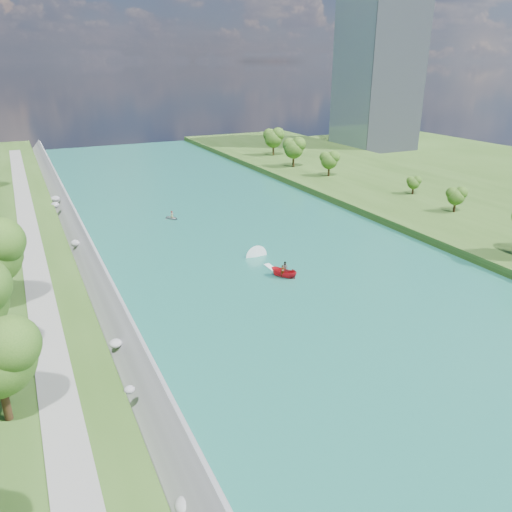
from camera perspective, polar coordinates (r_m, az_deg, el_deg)
ground at (r=65.50m, az=7.07°, el=-4.77°), size 260.00×260.00×0.00m
river_water at (r=81.55m, az=-0.45°, el=0.81°), size 55.00×240.00×0.10m
berm_east at (r=110.83m, az=23.47°, el=4.98°), size 44.00×240.00×1.50m
riprap_bank at (r=73.72m, az=-18.67°, el=-1.20°), size 4.73×236.00×4.29m
riverside_path at (r=73.52m, az=-24.02°, el=-0.55°), size 3.00×200.00×0.10m
office_tower at (r=184.39m, az=13.87°, el=21.19°), size 22.00×22.00×60.00m
trees_east at (r=114.71m, az=12.79°, el=9.34°), size 14.94×131.86×9.81m
motorboat at (r=72.10m, az=2.55°, el=-1.45°), size 3.60×18.76×2.09m
raft at (r=98.48m, az=-9.57°, el=4.40°), size 3.12×3.41×1.60m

